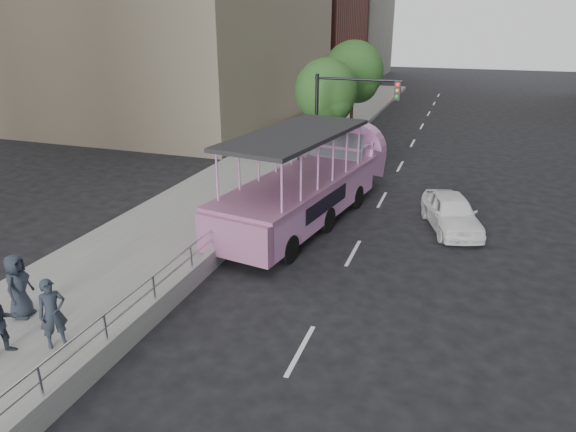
% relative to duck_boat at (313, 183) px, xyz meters
% --- Properties ---
extents(ground, '(160.00, 160.00, 0.00)m').
position_rel_duck_boat_xyz_m(ground, '(1.42, -7.07, -1.40)').
color(ground, black).
extents(sidewalk, '(5.50, 80.00, 0.30)m').
position_rel_duck_boat_xyz_m(sidewalk, '(-4.33, 2.93, -1.25)').
color(sidewalk, '#A2A29C').
rests_on(sidewalk, ground).
extents(kerb_wall, '(0.24, 30.00, 0.36)m').
position_rel_duck_boat_xyz_m(kerb_wall, '(-1.70, -5.07, -0.92)').
color(kerb_wall, '#AAAAA5').
rests_on(kerb_wall, sidewalk).
extents(guardrail, '(0.07, 22.00, 0.71)m').
position_rel_duck_boat_xyz_m(guardrail, '(-1.70, -5.07, -0.26)').
color(guardrail, silver).
rests_on(guardrail, kerb_wall).
extents(duck_boat, '(4.53, 11.69, 3.79)m').
position_rel_duck_boat_xyz_m(duck_boat, '(0.00, 0.00, 0.00)').
color(duck_boat, black).
rests_on(duck_boat, ground).
extents(car, '(2.88, 4.40, 1.39)m').
position_rel_duck_boat_xyz_m(car, '(5.50, 0.35, -0.71)').
color(car, white).
rests_on(car, ground).
extents(pedestrian_near, '(0.71, 0.77, 1.76)m').
position_rel_duck_boat_xyz_m(pedestrian_near, '(-3.08, -11.19, -0.22)').
color(pedestrian_near, '#272F3A').
rests_on(pedestrian_near, sidewalk).
extents(pedestrian_mid, '(0.86, 0.96, 1.64)m').
position_rel_duck_boat_xyz_m(pedestrian_mid, '(-3.95, -11.87, -0.29)').
color(pedestrian_mid, '#272F3A').
rests_on(pedestrian_mid, sidewalk).
extents(pedestrian_far, '(0.73, 0.97, 1.77)m').
position_rel_duck_boat_xyz_m(pedestrian_far, '(-4.88, -10.44, -0.22)').
color(pedestrian_far, '#272F3A').
rests_on(pedestrian_far, sidewalk).
extents(parking_sign, '(0.13, 0.57, 2.57)m').
position_rel_duck_boat_xyz_m(parking_sign, '(-1.17, 1.68, 0.23)').
color(parking_sign, black).
rests_on(parking_sign, ground).
extents(traffic_signal, '(4.20, 0.32, 5.20)m').
position_rel_duck_boat_xyz_m(traffic_signal, '(-0.28, 5.43, 2.09)').
color(traffic_signal, black).
rests_on(traffic_signal, ground).
extents(street_tree_near, '(3.52, 3.52, 5.72)m').
position_rel_duck_boat_xyz_m(street_tree_near, '(-1.88, 8.86, 2.41)').
color(street_tree_near, '#342218').
rests_on(street_tree_near, ground).
extents(street_tree_far, '(3.97, 3.97, 6.45)m').
position_rel_duck_boat_xyz_m(street_tree_far, '(-1.68, 14.86, 2.90)').
color(street_tree_far, '#342218').
rests_on(street_tree_far, ground).
extents(midrise_stone_b, '(16.00, 14.00, 20.00)m').
position_rel_duck_boat_xyz_m(midrise_stone_b, '(-14.58, 56.93, 8.60)').
color(midrise_stone_b, slate).
rests_on(midrise_stone_b, ground).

